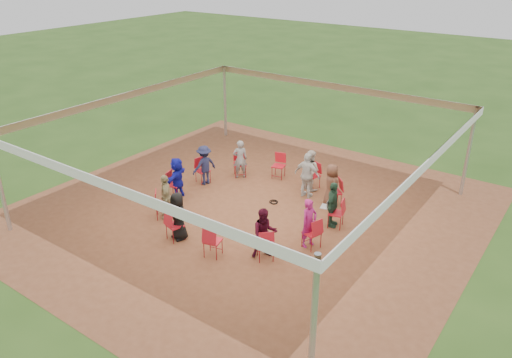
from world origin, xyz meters
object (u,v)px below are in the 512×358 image
Objects in this scene: chair_0 at (336,213)px; person_seated_7 at (178,216)px; chair_6 at (174,185)px; chair_9 at (213,241)px; chair_4 at (240,164)px; person_seated_3 at (240,159)px; person_seated_1 at (331,185)px; chair_10 at (265,244)px; person_seated_4 at (204,165)px; chair_11 at (312,233)px; standing_person at (307,175)px; cable_coil at (274,202)px; laptop at (327,205)px; person_seated_9 at (309,223)px; person_seated_0 at (332,205)px; chair_7 at (163,204)px; chair_1 at (334,192)px; chair_5 at (203,171)px; chair_2 at (313,176)px; person_seated_5 at (177,178)px; person_seated_2 at (310,170)px; person_seated_8 at (265,233)px; person_seated_6 at (166,196)px; chair_3 at (279,166)px; chair_8 at (175,225)px.

person_seated_7 reaches higher than chair_0.
chair_9 is (3.25, -1.92, 0.00)m from chair_6.
chair_4 is 0.65× the size of person_seated_3.
person_seated_1 is at bearing 19.90° from chair_0.
chair_10 is 5.05m from person_seated_4.
chair_6 is at bearing 120.00° from chair_10.
person_seated_3 is at bearing 165.00° from person_seated_4.
chair_11 is at bearing 152.28° from person_seated_1.
person_seated_4 is 3.57m from standing_person.
cable_coil is 0.80× the size of laptop.
person_seated_0 is at bearing 15.00° from person_seated_9.
chair_7 is 4.90m from laptop.
person_seated_3 is (-3.70, -0.05, 0.25)m from chair_1.
chair_5 is 1.38m from person_seated_3.
person_seated_3 is (0.80, 2.49, 0.25)m from chair_6.
chair_2 is 3.70m from person_seated_4.
cable_coil is (2.19, 2.75, -0.43)m from chair_7.
chair_10 is 4.53m from person_seated_5.
chair_0 is 2.34× the size of laptop.
person_seated_8 is at bearing 120.00° from person_seated_2.
person_seated_6 is at bearing -128.23° from cable_coil.
person_seated_0 is at bearing 133.68° from chair_3.
person_seated_0 is (-0.12, -0.03, 0.25)m from chair_0.
person_seated_5 and person_seated_6 have the same top height.
chair_10 is 2.93× the size of cable_coil.
chair_1 is 5.05m from person_seated_5.
laptop is at bearing 90.00° from chair_0.
chair_5 is 0.65× the size of person_seated_6.
person_seated_7 is (-1.40, -5.03, 0.25)m from chair_2.
cable_coil is at bearing 69.87° from person_seated_9.
chair_6 is at bearing 165.00° from chair_7.
chair_8 is 0.65× the size of person_seated_1.
chair_6 is 4.63m from chair_10.
person_seated_1 is at bearing 30.00° from person_seated_9.
person_seated_3 is (-4.26, 1.19, 0.00)m from person_seated_0.
chair_6 is 5.23m from person_seated_0.
person_seated_6 is (-3.65, -3.57, 0.00)m from person_seated_1.
person_seated_2 is 4.42m from person_seated_5.
cable_coil is (2.74, 0.20, -0.68)m from person_seated_4.
chair_6 is 0.65× the size of person_seated_9.
person_seated_1 is 1.00× the size of person_seated_4.
chair_10 is 0.65× the size of person_seated_2.
chair_9 is 0.59× the size of standing_person.
chair_4 is 5.05m from person_seated_9.
chair_8 is 2.63m from person_seated_5.
chair_5 is at bearing 74.65° from person_seated_0.
person_seated_4 is at bearing 135.00° from person_seated_7.
person_seated_9 is at bearing 171.89° from laptop.
person_seated_4 is at bearing 60.76° from chair_1.
person_seated_0 reaches higher than laptop.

